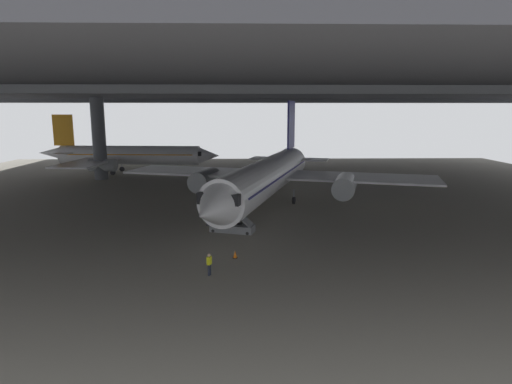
# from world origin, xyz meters

# --- Properties ---
(ground_plane) EXTENTS (110.00, 110.00, 0.00)m
(ground_plane) POSITION_xyz_m (0.00, 0.00, 0.00)
(ground_plane) COLOR gray
(hangar_structure) EXTENTS (121.00, 99.00, 14.45)m
(hangar_structure) POSITION_xyz_m (-0.11, 13.77, 13.81)
(hangar_structure) COLOR #4C4F54
(hangar_structure) RESTS_ON ground_plane
(airplane_main) EXTENTS (39.39, 39.86, 12.54)m
(airplane_main) POSITION_xyz_m (0.77, 2.60, 3.65)
(airplane_main) COLOR white
(airplane_main) RESTS_ON ground_plane
(boarding_stairs) EXTENTS (4.64, 2.62, 4.88)m
(boarding_stairs) POSITION_xyz_m (-3.13, -7.93, 0.75)
(boarding_stairs) COLOR slate
(boarding_stairs) RESTS_ON ground_plane
(crew_worker_near_nose) EXTENTS (0.35, 0.50, 1.56)m
(crew_worker_near_nose) POSITION_xyz_m (-4.34, -18.85, 0.88)
(crew_worker_near_nose) COLOR #232838
(crew_worker_near_nose) RESTS_ON ground_plane
(crew_worker_by_stairs) EXTENTS (0.54, 0.29, 1.59)m
(crew_worker_by_stairs) POSITION_xyz_m (-5.55, -5.73, 0.90)
(crew_worker_by_stairs) COLOR #232838
(crew_worker_by_stairs) RESTS_ON ground_plane
(airplane_distant) EXTENTS (33.02, 31.93, 10.49)m
(airplane_distant) POSITION_xyz_m (-23.15, 31.22, 3.27)
(airplane_distant) COLOR white
(airplane_distant) RESTS_ON ground_plane
(traffic_cone_orange) EXTENTS (0.36, 0.36, 0.60)m
(traffic_cone_orange) POSITION_xyz_m (-2.66, -15.34, 0.29)
(traffic_cone_orange) COLOR black
(traffic_cone_orange) RESTS_ON ground_plane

